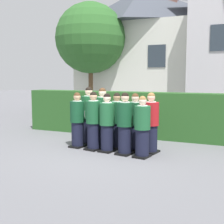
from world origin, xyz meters
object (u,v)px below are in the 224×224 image
at_px(student_front_row_4, 142,128).
at_px(student_rear_row_2, 117,122).
at_px(student_front_row_3, 125,125).
at_px(student_rear_row_0, 89,117).
at_px(student_rear_row_3, 135,123).
at_px(student_front_row_1, 94,122).
at_px(student_front_row_2, 107,124).
at_px(student_rear_row_1, 103,118).
at_px(student_front_row_0, 77,121).
at_px(student_in_red_blazer, 151,124).

height_order(student_front_row_4, student_rear_row_2, student_rear_row_2).
bearing_deg(student_front_row_3, student_front_row_4, -10.06).
height_order(student_rear_row_0, student_rear_row_3, student_rear_row_0).
distance_m(student_front_row_4, student_rear_row_2, 1.18).
height_order(student_rear_row_0, student_rear_row_2, student_rear_row_0).
relative_size(student_front_row_1, student_rear_row_2, 1.03).
relative_size(student_front_row_4, student_rear_row_2, 0.98).
xyz_separation_m(student_front_row_2, student_front_row_4, (1.05, -0.17, -0.02)).
height_order(student_rear_row_2, student_rear_row_3, same).
height_order(student_front_row_4, student_rear_row_3, student_rear_row_3).
distance_m(student_front_row_2, student_front_row_4, 1.06).
height_order(student_rear_row_1, student_rear_row_3, student_rear_row_1).
height_order(student_front_row_3, student_rear_row_1, student_rear_row_1).
bearing_deg(student_front_row_3, student_front_row_0, 172.31).
relative_size(student_front_row_4, student_rear_row_1, 0.91).
xyz_separation_m(student_front_row_0, student_rear_row_2, (1.07, 0.36, -0.00)).
relative_size(student_rear_row_0, student_rear_row_2, 1.09).
relative_size(student_front_row_2, student_in_red_blazer, 0.98).
height_order(student_front_row_3, student_rear_row_2, student_front_row_3).
relative_size(student_front_row_2, student_rear_row_1, 0.93).
bearing_deg(student_front_row_0, student_front_row_4, -8.27).
bearing_deg(student_rear_row_2, student_front_row_2, -98.23).
relative_size(student_front_row_0, student_front_row_1, 0.98).
xyz_separation_m(student_front_row_0, student_front_row_4, (2.05, -0.30, -0.02)).
bearing_deg(student_rear_row_0, student_rear_row_1, -11.77).
bearing_deg(student_front_row_4, student_in_red_blazer, 83.90).
height_order(student_rear_row_3, student_in_red_blazer, student_in_red_blazer).
bearing_deg(student_front_row_0, student_rear_row_3, 10.95).
height_order(student_rear_row_0, student_in_red_blazer, student_rear_row_0).
xyz_separation_m(student_front_row_0, student_front_row_3, (1.55, -0.21, 0.02)).
bearing_deg(student_front_row_3, student_rear_row_0, 153.21).
relative_size(student_rear_row_2, student_in_red_blazer, 0.98).
height_order(student_front_row_4, student_rear_row_0, student_rear_row_0).
relative_size(student_front_row_3, student_in_red_blazer, 1.01).
distance_m(student_front_row_1, student_in_red_blazer, 1.57).
bearing_deg(student_front_row_3, student_front_row_2, 171.57).
bearing_deg(student_front_row_4, student_front_row_2, 170.79).
bearing_deg(student_rear_row_3, student_in_red_blazer, -10.36).
height_order(student_front_row_2, student_rear_row_3, student_front_row_2).
bearing_deg(student_front_row_0, student_front_row_2, -7.28).
bearing_deg(student_rear_row_0, student_front_row_4, -22.83).
height_order(student_front_row_2, student_rear_row_1, student_rear_row_1).
bearing_deg(student_front_row_0, student_front_row_1, -8.42).
bearing_deg(student_rear_row_3, student_rear_row_0, 172.16).
bearing_deg(student_rear_row_2, student_rear_row_1, 172.62).
relative_size(student_front_row_1, student_front_row_3, 1.00).
distance_m(student_rear_row_0, student_rear_row_2, 1.00).
height_order(student_front_row_4, student_in_red_blazer, student_in_red_blazer).
bearing_deg(student_in_red_blazer, student_front_row_0, -173.80).
xyz_separation_m(student_front_row_1, student_rear_row_2, (0.50, 0.44, -0.02)).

